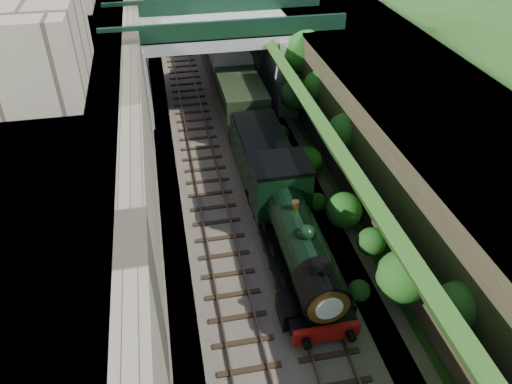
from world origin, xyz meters
TOP-DOWN VIEW (x-y plane):
  - ground at (0.00, 0.00)m, footprint 160.00×160.00m
  - trackbed at (0.00, 20.00)m, footprint 10.00×90.00m
  - retaining_wall at (-5.50, 20.00)m, footprint 1.00×90.00m
  - street_plateau_left at (-9.00, 20.00)m, footprint 6.00×90.00m
  - street_plateau_right at (9.50, 20.00)m, footprint 8.00×90.00m
  - embankment_slope at (4.94, 18.79)m, footprint 4.36×90.00m
  - track_left at (-2.00, 20.00)m, footprint 2.50×90.00m
  - track_right at (1.20, 20.00)m, footprint 2.50×90.00m
  - road_bridge at (0.94, 24.00)m, footprint 16.00×6.40m
  - building_near at (-9.50, 14.00)m, footprint 4.00×8.00m
  - tree at (5.91, 22.02)m, footprint 3.60×3.80m
  - locomotive at (1.20, 6.16)m, footprint 3.10×10.22m
  - tender at (1.20, 13.52)m, footprint 2.70×6.00m
  - coach_front at (1.20, 26.12)m, footprint 2.90×18.00m
  - coach_middle at (1.20, 44.92)m, footprint 2.90×18.00m

SIDE VIEW (x-z plane):
  - ground at x=0.00m, z-range 0.00..0.00m
  - trackbed at x=0.00m, z-range 0.00..0.20m
  - track_left at x=-2.00m, z-range 0.15..0.35m
  - track_right at x=1.20m, z-range 0.15..0.35m
  - tender at x=1.20m, z-range 0.09..3.14m
  - locomotive at x=1.20m, z-range -0.02..3.81m
  - coach_front at x=1.20m, z-range 0.20..3.90m
  - coach_middle at x=1.20m, z-range 0.20..3.90m
  - embankment_slope at x=4.94m, z-range -0.51..5.85m
  - street_plateau_right at x=9.50m, z-range 0.00..6.25m
  - retaining_wall at x=-5.50m, z-range 0.00..7.00m
  - street_plateau_left at x=-9.00m, z-range 0.00..7.00m
  - road_bridge at x=0.94m, z-range 0.45..7.70m
  - tree at x=5.91m, z-range 1.35..7.95m
  - building_near at x=-9.50m, z-range 7.00..11.00m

